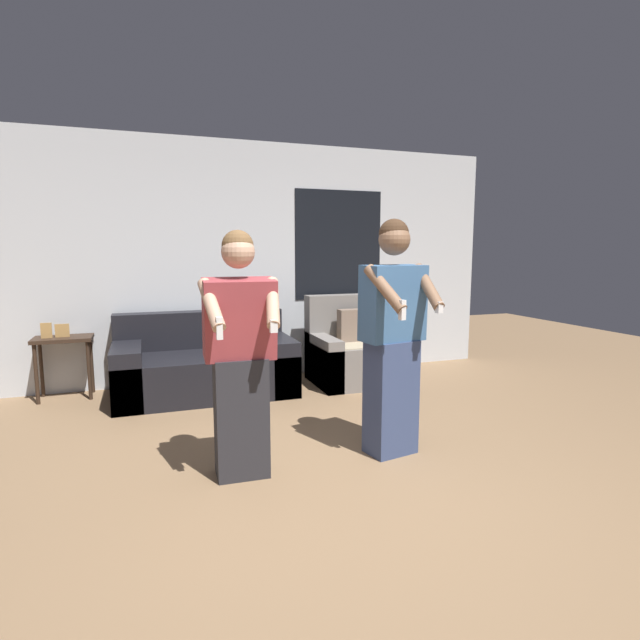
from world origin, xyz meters
The scene contains 7 objects.
ground_plane centered at (0.00, 0.00, 0.00)m, with size 14.00×14.00×0.00m, color #846647.
wall_back centered at (0.02, 3.16, 1.35)m, with size 6.21×0.07×2.70m.
couch centered at (-0.52, 2.64, 0.29)m, with size 1.79×0.97×0.83m.
armchair centered at (1.14, 2.55, 0.33)m, with size 0.96×0.81×0.97m.
side_table centered at (-1.87, 2.93, 0.52)m, with size 0.55×0.35×0.78m.
person_left centered at (-0.51, 0.59, 0.81)m, with size 0.52×0.48×1.62m.
person_right centered at (0.60, 0.60, 0.86)m, with size 0.51×0.52×1.71m.
Camera 1 is at (-1.08, -2.55, 1.49)m, focal length 28.00 mm.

